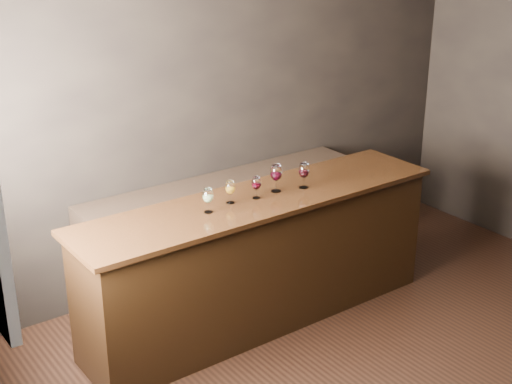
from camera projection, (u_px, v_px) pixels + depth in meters
ground at (416, 381)px, 4.91m from camera, size 5.00×5.00×0.00m
room_shell at (400, 131)px, 4.21m from camera, size 5.02×4.52×2.81m
bar_counter at (260, 262)px, 5.49m from camera, size 2.87×0.63×1.00m
bar_top at (261, 199)px, 5.29m from camera, size 2.96×0.70×0.04m
back_bar_shelf at (224, 230)px, 6.14m from camera, size 2.56×0.40×0.92m
glass_white at (208, 196)px, 4.98m from camera, size 0.08×0.08×0.18m
glass_amber at (230, 188)px, 5.14m from camera, size 0.07×0.07×0.17m
glass_red_a at (256, 184)px, 5.23m from camera, size 0.07×0.07×0.17m
glass_red_b at (276, 173)px, 5.35m from camera, size 0.09×0.09×0.21m
glass_red_c at (304, 171)px, 5.42m from camera, size 0.09×0.09×0.20m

